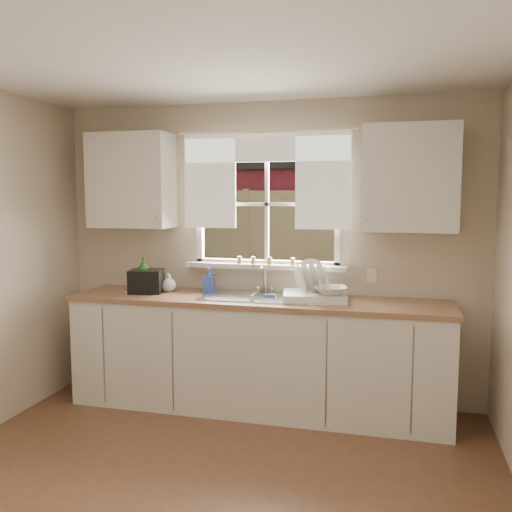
% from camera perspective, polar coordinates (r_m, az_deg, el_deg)
% --- Properties ---
extents(room_walls, '(3.62, 4.02, 2.50)m').
position_cam_1_polar(room_walls, '(2.65, -9.34, -4.21)').
color(room_walls, beige).
rests_on(room_walls, ground).
extents(ceiling, '(3.60, 4.00, 0.02)m').
position_cam_1_polar(ceiling, '(2.78, -9.25, 22.64)').
color(ceiling, silver).
rests_on(ceiling, room_walls).
extents(window, '(1.38, 0.16, 1.06)m').
position_cam_1_polar(window, '(4.57, 1.10, 3.40)').
color(window, white).
rests_on(window, room_walls).
extents(curtains, '(1.50, 0.03, 0.81)m').
position_cam_1_polar(curtains, '(4.52, 0.96, 9.05)').
color(curtains, white).
rests_on(curtains, room_walls).
extents(base_cabinets, '(3.00, 0.62, 0.87)m').
position_cam_1_polar(base_cabinets, '(4.44, 0.10, -10.46)').
color(base_cabinets, silver).
rests_on(base_cabinets, ground).
extents(countertop, '(3.04, 0.65, 0.04)m').
position_cam_1_polar(countertop, '(4.34, 0.10, -4.69)').
color(countertop, '#926749').
rests_on(countertop, base_cabinets).
extents(upper_cabinet_left, '(0.70, 0.33, 0.80)m').
position_cam_1_polar(upper_cabinet_left, '(4.81, -12.98, 7.73)').
color(upper_cabinet_left, silver).
rests_on(upper_cabinet_left, room_walls).
extents(upper_cabinet_right, '(0.70, 0.33, 0.80)m').
position_cam_1_polar(upper_cabinet_right, '(4.27, 15.87, 7.85)').
color(upper_cabinet_right, silver).
rests_on(upper_cabinet_right, room_walls).
extents(wall_outlet, '(0.08, 0.01, 0.12)m').
position_cam_1_polar(wall_outlet, '(4.48, 12.07, -2.02)').
color(wall_outlet, beige).
rests_on(wall_outlet, room_walls).
extents(sill_jars, '(0.50, 0.04, 0.06)m').
position_cam_1_polar(sill_jars, '(4.54, 0.79, -0.49)').
color(sill_jars, brown).
rests_on(sill_jars, window).
extents(backyard, '(20.00, 10.00, 6.13)m').
position_cam_1_polar(backyard, '(11.01, 12.22, 15.25)').
color(backyard, '#335421').
rests_on(backyard, ground).
extents(sink, '(0.88, 0.52, 0.40)m').
position_cam_1_polar(sink, '(4.38, 0.20, -5.28)').
color(sink, '#B7B7BC').
rests_on(sink, countertop).
extents(dish_rack, '(0.54, 0.44, 0.31)m').
position_cam_1_polar(dish_rack, '(4.25, 6.15, -3.75)').
color(dish_rack, white).
rests_on(dish_rack, countertop).
extents(bowl, '(0.29, 0.29, 0.06)m').
position_cam_1_polar(bowl, '(4.17, 7.88, -3.59)').
color(bowl, silver).
rests_on(bowl, dish_rack).
extents(soap_bottle_a, '(0.15, 0.15, 0.29)m').
position_cam_1_polar(soap_bottle_a, '(4.75, -11.75, -1.83)').
color(soap_bottle_a, '#2E7D28').
rests_on(soap_bottle_a, countertop).
extents(soap_bottle_b, '(0.11, 0.11, 0.21)m').
position_cam_1_polar(soap_bottle_b, '(4.60, -4.97, -2.52)').
color(soap_bottle_b, '#304BB5').
rests_on(soap_bottle_b, countertop).
extents(soap_bottle_c, '(0.15, 0.15, 0.15)m').
position_cam_1_polar(soap_bottle_c, '(4.66, -9.17, -2.78)').
color(soap_bottle_c, '#ECE6C2').
rests_on(soap_bottle_c, countertop).
extents(saucer, '(0.16, 0.16, 0.01)m').
position_cam_1_polar(saucer, '(4.73, -12.89, -3.61)').
color(saucer, silver).
rests_on(saucer, countertop).
extents(cup, '(0.15, 0.15, 0.10)m').
position_cam_1_polar(cup, '(4.64, -12.14, -3.20)').
color(cup, white).
rests_on(cup, countertop).
extents(black_appliance, '(0.31, 0.28, 0.19)m').
position_cam_1_polar(black_appliance, '(4.65, -11.48, -2.60)').
color(black_appliance, black).
rests_on(black_appliance, countertop).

